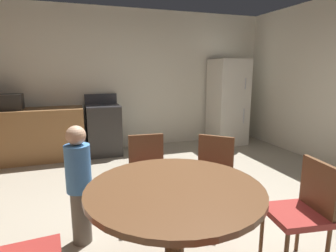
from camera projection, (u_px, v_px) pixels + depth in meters
ground_plane at (187, 227)px, 2.79m from camera, size 14.00×14.00×0.00m
wall_back at (125, 80)px, 5.47m from camera, size 6.17×0.12×2.70m
kitchen_counter at (25, 136)px, 4.70m from camera, size 1.93×0.60×0.90m
oven_range at (104, 129)px, 5.12m from camera, size 0.60×0.60×1.10m
refrigerator at (228, 102)px, 5.81m from camera, size 0.68×0.68×1.76m
microwave at (8, 102)px, 4.52m from camera, size 0.44×0.32×0.26m
dining_table at (175, 207)px, 1.94m from camera, size 1.24×1.24×0.76m
chair_east at (304, 208)px, 2.14m from camera, size 0.46×0.46×0.87m
chair_northeast at (212, 173)px, 2.88m from camera, size 0.57×0.57×0.87m
chair_north at (148, 171)px, 2.93m from camera, size 0.43×0.43×0.87m
person_child at (79, 182)px, 2.43m from camera, size 0.31×0.31×1.09m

